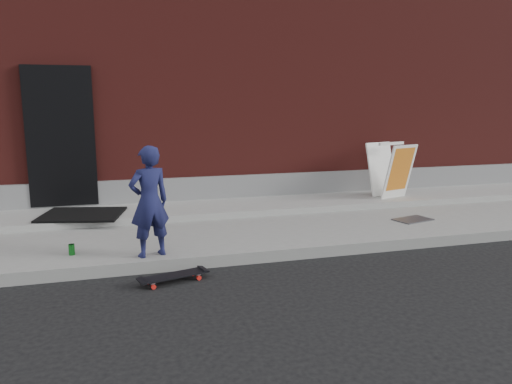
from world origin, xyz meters
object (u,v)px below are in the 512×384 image
object	(u,v)px
soda_can	(72,250)
child	(149,202)
pizza_sign	(391,170)
skateboard	(174,276)

from	to	relation	value
soda_can	child	bearing A→B (deg)	-17.74
child	pizza_sign	size ratio (longest dim) A/B	1.34
child	soda_can	size ratio (longest dim) A/B	10.02
skateboard	child	bearing A→B (deg)	109.34
child	pizza_sign	bearing A→B (deg)	-172.18
pizza_sign	soda_can	bearing A→B (deg)	-161.90
skateboard	soda_can	size ratio (longest dim) A/B	5.97
child	pizza_sign	world-z (taller)	child
soda_can	pizza_sign	bearing A→B (deg)	18.10
child	soda_can	xyz separation A→B (m)	(-0.92, 0.29, -0.60)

